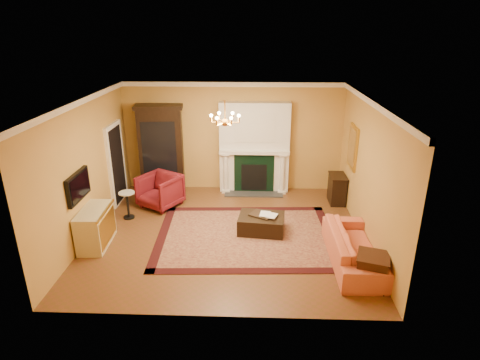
{
  "coord_description": "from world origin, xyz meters",
  "views": [
    {
      "loc": [
        0.6,
        -7.97,
        4.39
      ],
      "look_at": [
        0.29,
        0.3,
        1.19
      ],
      "focal_mm": 30.0,
      "sensor_mm": 36.0,
      "label": 1
    }
  ],
  "objects_px": {
    "commode": "(96,227)",
    "console_table": "(337,189)",
    "china_cabinet": "(162,151)",
    "pedestal_table": "(128,203)",
    "coral_sofa": "(354,242)",
    "end_table": "(372,271)",
    "wingback_armchair": "(160,189)",
    "leather_ottoman": "(261,223)"
  },
  "relations": [
    {
      "from": "china_cabinet",
      "to": "wingback_armchair",
      "type": "distance_m",
      "value": 1.29
    },
    {
      "from": "china_cabinet",
      "to": "leather_ottoman",
      "type": "bearing_deg",
      "value": -47.44
    },
    {
      "from": "pedestal_table",
      "to": "console_table",
      "type": "relative_size",
      "value": 0.93
    },
    {
      "from": "console_table",
      "to": "leather_ottoman",
      "type": "bearing_deg",
      "value": -139.45
    },
    {
      "from": "end_table",
      "to": "commode",
      "type": "bearing_deg",
      "value": 167.0
    },
    {
      "from": "china_cabinet",
      "to": "commode",
      "type": "xyz_separation_m",
      "value": [
        -0.78,
        -3.06,
        -0.76
      ]
    },
    {
      "from": "china_cabinet",
      "to": "wingback_armchair",
      "type": "relative_size",
      "value": 2.48
    },
    {
      "from": "wingback_armchair",
      "to": "coral_sofa",
      "type": "xyz_separation_m",
      "value": [
        4.37,
        -2.46,
        -0.04
      ]
    },
    {
      "from": "wingback_armchair",
      "to": "commode",
      "type": "relative_size",
      "value": 0.86
    },
    {
      "from": "china_cabinet",
      "to": "leather_ottoman",
      "type": "relative_size",
      "value": 2.31
    },
    {
      "from": "wingback_armchair",
      "to": "leather_ottoman",
      "type": "distance_m",
      "value": 2.9
    },
    {
      "from": "coral_sofa",
      "to": "console_table",
      "type": "bearing_deg",
      "value": -4.27
    },
    {
      "from": "commode",
      "to": "leather_ottoman",
      "type": "xyz_separation_m",
      "value": [
        3.51,
        0.7,
        -0.2
      ]
    },
    {
      "from": "commode",
      "to": "end_table",
      "type": "xyz_separation_m",
      "value": [
        5.45,
        -1.26,
        -0.11
      ]
    },
    {
      "from": "china_cabinet",
      "to": "wingback_armchair",
      "type": "bearing_deg",
      "value": -89.08
    },
    {
      "from": "commode",
      "to": "coral_sofa",
      "type": "bearing_deg",
      "value": -7.82
    },
    {
      "from": "leather_ottoman",
      "to": "console_table",
      "type": "bearing_deg",
      "value": 46.72
    },
    {
      "from": "china_cabinet",
      "to": "pedestal_table",
      "type": "bearing_deg",
      "value": -111.75
    },
    {
      "from": "end_table",
      "to": "console_table",
      "type": "relative_size",
      "value": 0.81
    },
    {
      "from": "leather_ottoman",
      "to": "end_table",
      "type": "bearing_deg",
      "value": -38.85
    },
    {
      "from": "wingback_armchair",
      "to": "coral_sofa",
      "type": "bearing_deg",
      "value": 1.16
    },
    {
      "from": "pedestal_table",
      "to": "wingback_armchair",
      "type": "bearing_deg",
      "value": 48.5
    },
    {
      "from": "commode",
      "to": "console_table",
      "type": "bearing_deg",
      "value": 20.84
    },
    {
      "from": "china_cabinet",
      "to": "coral_sofa",
      "type": "bearing_deg",
      "value": -44.64
    },
    {
      "from": "wingback_armchair",
      "to": "console_table",
      "type": "distance_m",
      "value": 4.6
    },
    {
      "from": "coral_sofa",
      "to": "pedestal_table",
      "type": "bearing_deg",
      "value": 70.65
    },
    {
      "from": "china_cabinet",
      "to": "coral_sofa",
      "type": "relative_size",
      "value": 1.05
    },
    {
      "from": "china_cabinet",
      "to": "end_table",
      "type": "height_order",
      "value": "china_cabinet"
    },
    {
      "from": "end_table",
      "to": "console_table",
      "type": "bearing_deg",
      "value": 89.06
    },
    {
      "from": "console_table",
      "to": "end_table",
      "type": "bearing_deg",
      "value": -90.75
    },
    {
      "from": "pedestal_table",
      "to": "commode",
      "type": "distance_m",
      "value": 1.3
    },
    {
      "from": "pedestal_table",
      "to": "end_table",
      "type": "height_order",
      "value": "pedestal_table"
    },
    {
      "from": "leather_ottoman",
      "to": "china_cabinet",
      "type": "bearing_deg",
      "value": 145.51
    },
    {
      "from": "coral_sofa",
      "to": "end_table",
      "type": "distance_m",
      "value": 0.8
    },
    {
      "from": "end_table",
      "to": "china_cabinet",
      "type": "bearing_deg",
      "value": 137.25
    },
    {
      "from": "commode",
      "to": "console_table",
      "type": "xyz_separation_m",
      "value": [
        5.51,
        2.39,
        -0.04
      ]
    },
    {
      "from": "leather_ottoman",
      "to": "coral_sofa",
      "type": "bearing_deg",
      "value": -26.98
    },
    {
      "from": "pedestal_table",
      "to": "console_table",
      "type": "distance_m",
      "value": 5.33
    },
    {
      "from": "console_table",
      "to": "leather_ottoman",
      "type": "xyz_separation_m",
      "value": [
        -2.0,
        -1.7,
        -0.16
      ]
    },
    {
      "from": "pedestal_table",
      "to": "coral_sofa",
      "type": "bearing_deg",
      "value": -19.29
    },
    {
      "from": "china_cabinet",
      "to": "console_table",
      "type": "distance_m",
      "value": 4.84
    },
    {
      "from": "wingback_armchair",
      "to": "commode",
      "type": "xyz_separation_m",
      "value": [
        -0.93,
        -1.98,
        -0.06
      ]
    }
  ]
}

